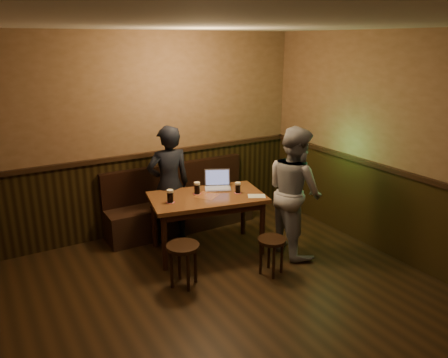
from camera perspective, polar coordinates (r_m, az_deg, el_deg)
room at (r=3.86m, az=3.17°, el=-4.79°), size 5.04×6.04×2.84m
bench at (r=6.47m, az=-5.76°, el=-3.80°), size 2.20×0.50×0.95m
pub_table at (r=5.63m, az=-2.22°, el=-3.15°), size 1.57×1.09×0.78m
stool_left at (r=4.96m, az=-5.36°, el=-9.60°), size 0.40×0.40×0.50m
stool_right at (r=5.22m, az=6.24°, el=-8.66°), size 0.44×0.44×0.45m
pint_left at (r=5.37m, az=-7.04°, el=-2.23°), size 0.11×0.11×0.17m
pint_mid at (r=5.63m, az=-3.54°, el=-1.19°), size 0.10×0.10×0.16m
pint_right at (r=5.66m, az=1.82°, el=-1.14°), size 0.09×0.09×0.15m
laptop at (r=5.86m, az=-0.83°, el=-0.59°), size 0.43×0.39×0.24m
menu at (r=5.58m, az=4.29°, el=-2.23°), size 0.27×0.24×0.00m
person_suit at (r=5.92m, az=-7.20°, el=-0.76°), size 0.62×0.43×1.62m
person_grey at (r=5.63m, az=9.18°, el=-1.58°), size 0.70×0.86×1.67m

